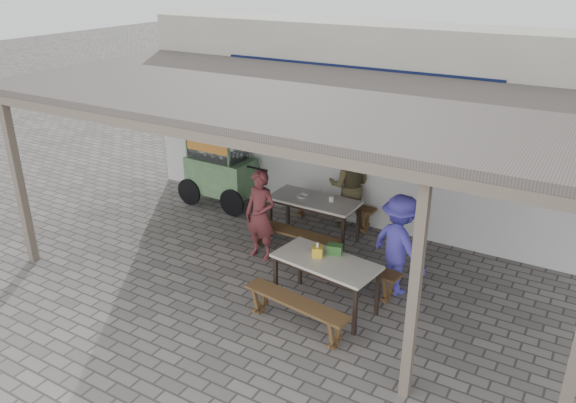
# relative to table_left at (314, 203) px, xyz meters

# --- Properties ---
(ground) EXTENTS (60.00, 60.00, 0.00)m
(ground) POSITION_rel_table_left_xyz_m (0.33, -1.97, -0.67)
(ground) COLOR slate
(ground) RESTS_ON ground
(back_wall) EXTENTS (9.00, 1.28, 3.50)m
(back_wall) POSITION_rel_table_left_xyz_m (0.33, 1.61, 1.05)
(back_wall) COLOR beige
(back_wall) RESTS_ON ground
(warung_roof) EXTENTS (9.00, 4.21, 2.81)m
(warung_roof) POSITION_rel_table_left_xyz_m (0.35, -1.07, 2.04)
(warung_roof) COLOR #584F4B
(warung_roof) RESTS_ON ground
(table_left) EXTENTS (1.54, 0.73, 0.75)m
(table_left) POSITION_rel_table_left_xyz_m (0.00, 0.00, 0.00)
(table_left) COLOR beige
(table_left) RESTS_ON ground
(bench_left_street) EXTENTS (1.63, 0.31, 0.45)m
(bench_left_street) POSITION_rel_table_left_xyz_m (-0.01, -0.71, -0.33)
(bench_left_street) COLOR brown
(bench_left_street) RESTS_ON ground
(bench_left_wall) EXTENTS (1.63, 0.31, 0.45)m
(bench_left_wall) POSITION_rel_table_left_xyz_m (0.01, 0.71, -0.33)
(bench_left_wall) COLOR brown
(bench_left_wall) RESTS_ON ground
(table_right) EXTENTS (1.51, 0.88, 0.75)m
(table_right) POSITION_rel_table_left_xyz_m (1.14, -1.79, -0.00)
(table_right) COLOR beige
(table_right) RESTS_ON ground
(bench_right_street) EXTENTS (1.56, 0.49, 0.45)m
(bench_right_street) POSITION_rel_table_left_xyz_m (1.05, -2.45, -0.33)
(bench_right_street) COLOR brown
(bench_right_street) RESTS_ON ground
(bench_right_wall) EXTENTS (1.56, 0.49, 0.45)m
(bench_right_wall) POSITION_rel_table_left_xyz_m (1.23, -1.14, -0.33)
(bench_right_wall) COLOR brown
(bench_right_wall) RESTS_ON ground
(vendor_cart) EXTENTS (1.90, 0.75, 1.50)m
(vendor_cart) POSITION_rel_table_left_xyz_m (-2.32, 0.42, 0.14)
(vendor_cart) COLOR #6E9D68
(vendor_cart) RESTS_ON ground
(patron_street_side) EXTENTS (0.56, 0.38, 1.49)m
(patron_street_side) POSITION_rel_table_left_xyz_m (-0.43, -1.01, 0.07)
(patron_street_side) COLOR brown
(patron_street_side) RESTS_ON ground
(patron_wall_side) EXTENTS (0.92, 0.82, 1.57)m
(patron_wall_side) POSITION_rel_table_left_xyz_m (0.30, 0.78, 0.11)
(patron_wall_side) COLOR brown
(patron_wall_side) RESTS_ON ground
(patron_right_table) EXTENTS (1.12, 0.94, 1.51)m
(patron_right_table) POSITION_rel_table_left_xyz_m (1.84, -0.88, 0.08)
(patron_right_table) COLOR #4840B9
(patron_right_table) RESTS_ON ground
(tissue_box) EXTENTS (0.18, 0.18, 0.14)m
(tissue_box) POSITION_rel_table_left_xyz_m (0.98, -1.75, 0.15)
(tissue_box) COLOR gold
(tissue_box) RESTS_ON table_right
(donation_box) EXTENTS (0.23, 0.18, 0.14)m
(donation_box) POSITION_rel_table_left_xyz_m (1.15, -1.57, 0.15)
(donation_box) COLOR #36672E
(donation_box) RESTS_ON table_right
(condiment_jar) EXTENTS (0.08, 0.08, 0.09)m
(condiment_jar) POSITION_rel_table_left_xyz_m (0.29, 0.06, 0.12)
(condiment_jar) COLOR silver
(condiment_jar) RESTS_ON table_left
(condiment_bowl) EXTENTS (0.21, 0.21, 0.04)m
(condiment_bowl) POSITION_rel_table_left_xyz_m (-0.21, -0.04, 0.10)
(condiment_bowl) COLOR silver
(condiment_bowl) RESTS_ON table_left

